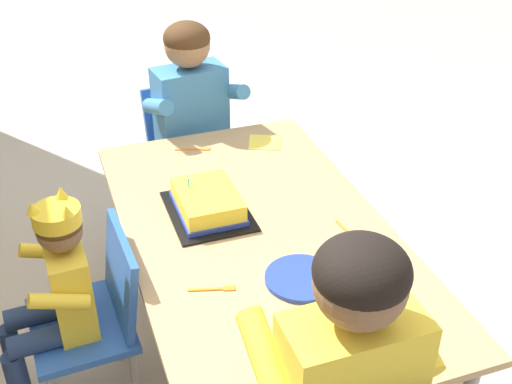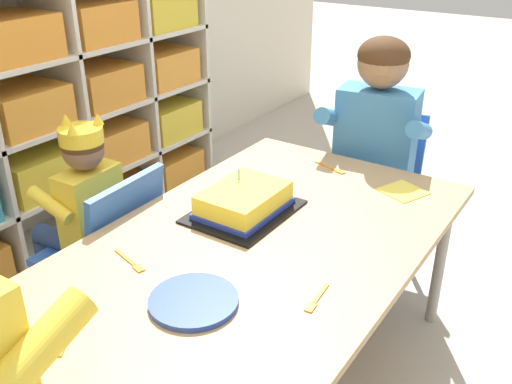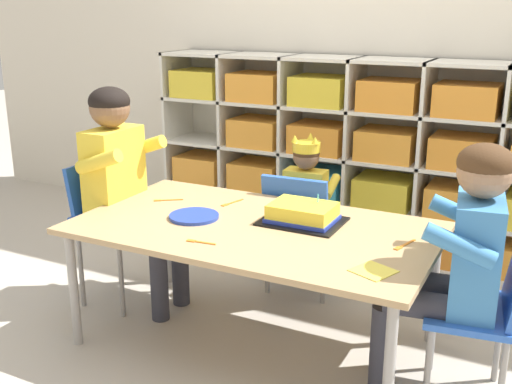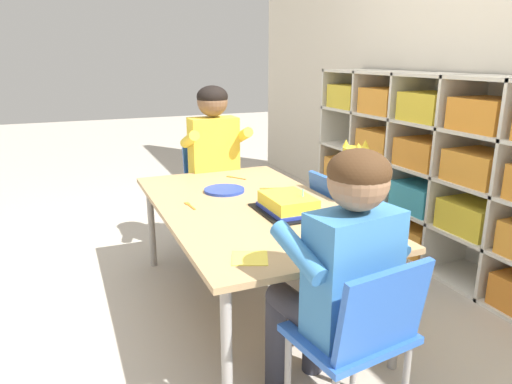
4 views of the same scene
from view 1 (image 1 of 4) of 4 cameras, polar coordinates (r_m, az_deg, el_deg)
The scene contains 14 objects.
ground at distance 2.51m, azimuth 0.24°, elevation -13.73°, with size 16.00×16.00×0.00m, color #BCB2A3.
activity_table at distance 2.18m, azimuth 0.27°, elevation -4.27°, with size 1.50×0.85×0.55m.
classroom_chair_blue at distance 2.16m, azimuth -13.66°, elevation -10.08°, with size 0.38×0.35×0.65m.
child_with_crown at distance 2.07m, azimuth -17.12°, elevation -8.05°, with size 0.30×0.31×0.83m.
adult_helper_seated at distance 1.54m, azimuth 7.00°, elevation -15.24°, with size 0.44×0.41×1.08m.
classroom_chair_guest_side at distance 3.00m, azimuth -5.88°, elevation 4.08°, with size 0.38×0.41×0.66m.
guest_at_table_side at distance 2.82m, azimuth -5.23°, elevation 6.75°, with size 0.45×0.43×0.99m.
birthday_cake_on_tray at distance 2.23m, azimuth -4.23°, elevation -1.01°, with size 0.34×0.27×0.12m.
paper_plate_stack at distance 1.95m, azimuth 3.96°, elevation -7.52°, with size 0.22×0.22×0.01m, color #233DA3.
paper_napkin_square at distance 2.69m, azimuth 0.78°, elevation 4.36°, with size 0.13×0.13×0.00m, color #F4DB4C.
fork_by_napkin at distance 2.64m, azimuth -5.34°, elevation 3.74°, with size 0.06×0.14×0.00m.
fork_beside_plate_stack at distance 1.92m, azimuth -3.59°, elevation -8.45°, with size 0.05×0.14×0.00m.
fork_near_child_seat at distance 2.17m, azimuth 8.00°, elevation -3.49°, with size 0.12×0.03×0.00m.
fork_near_cake_tray at distance 1.74m, azimuth 2.42°, elevation -13.77°, with size 0.12×0.09×0.00m.
Camera 1 is at (-1.65, 0.59, 1.80)m, focal length 45.82 mm.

